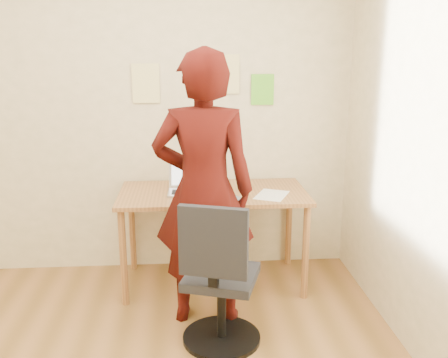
{
  "coord_description": "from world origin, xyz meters",
  "views": [
    {
      "loc": [
        0.44,
        -2.2,
        1.79
      ],
      "look_at": [
        0.68,
        0.95,
        0.95
      ],
      "focal_mm": 40.0,
      "sensor_mm": 36.0,
      "label": 1
    }
  ],
  "objects": [
    {
      "name": "phone",
      "position": [
        0.79,
        1.17,
        0.75
      ],
      "size": [
        0.12,
        0.15,
        0.01
      ],
      "rotation": [
        0.0,
        0.0,
        0.49
      ],
      "color": "black",
      "rests_on": "desk"
    },
    {
      "name": "paper_sheet",
      "position": [
        1.05,
        1.26,
        0.74
      ],
      "size": [
        0.31,
        0.35,
        0.0
      ],
      "primitive_type": "cube",
      "rotation": [
        0.0,
        0.0,
        -0.43
      ],
      "color": "white",
      "rests_on": "desk"
    },
    {
      "name": "person",
      "position": [
        0.54,
        0.86,
        0.9
      ],
      "size": [
        0.69,
        0.49,
        1.8
      ],
      "primitive_type": "imported",
      "rotation": [
        0.0,
        0.0,
        3.04
      ],
      "color": "#370B07",
      "rests_on": "ground"
    },
    {
      "name": "wall_note_left",
      "position": [
        0.13,
        1.74,
        1.52
      ],
      "size": [
        0.21,
        0.0,
        0.3
      ],
      "primitive_type": "cube",
      "color": "#F0E28F",
      "rests_on": "room"
    },
    {
      "name": "wall_note_mid",
      "position": [
        0.75,
        1.74,
        1.58
      ],
      "size": [
        0.21,
        0.0,
        0.3
      ],
      "primitive_type": "cube",
      "color": "#F0E28F",
      "rests_on": "room"
    },
    {
      "name": "office_chair",
      "position": [
        0.61,
        0.52,
        0.4
      ],
      "size": [
        0.52,
        0.53,
        0.94
      ],
      "rotation": [
        0.0,
        0.0,
        -0.31
      ],
      "color": "black",
      "rests_on": "ground"
    },
    {
      "name": "desk",
      "position": [
        0.63,
        1.38,
        0.65
      ],
      "size": [
        1.4,
        0.7,
        0.74
      ],
      "color": "#9E6936",
      "rests_on": "ground"
    },
    {
      "name": "wall_note_right",
      "position": [
        1.04,
        1.74,
        1.46
      ],
      "size": [
        0.18,
        0.0,
        0.24
      ],
      "primitive_type": "cube",
      "color": "#61C82D",
      "rests_on": "room"
    },
    {
      "name": "room",
      "position": [
        0.0,
        0.0,
        1.35
      ],
      "size": [
        3.58,
        3.58,
        2.78
      ],
      "color": "brown",
      "rests_on": "ground"
    },
    {
      "name": "laptop",
      "position": [
        0.45,
        1.39,
        0.79
      ],
      "size": [
        0.32,
        0.29,
        0.23
      ],
      "rotation": [
        0.0,
        0.0,
        -0.04
      ],
      "color": "#B0B0B8",
      "rests_on": "desk"
    }
  ]
}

